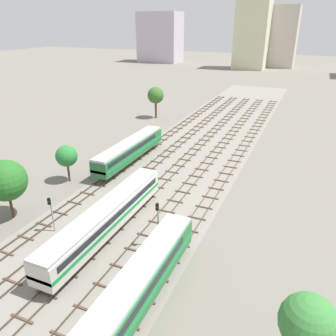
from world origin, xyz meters
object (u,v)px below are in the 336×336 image
object	(u,v)px
passenger_coach_centre_left_near	(107,216)
signal_post_mid	(158,219)
diesel_railcar_centre_right_nearest	(135,288)
signal_post_near	(51,210)
diesel_railcar_far_left_mid	(130,149)

from	to	relation	value
passenger_coach_centre_left_near	signal_post_mid	world-z (taller)	signal_post_mid
passenger_coach_centre_left_near	diesel_railcar_centre_right_nearest	bearing A→B (deg)	-45.69
diesel_railcar_centre_right_nearest	signal_post_near	world-z (taller)	signal_post_near
diesel_railcar_centre_right_nearest	diesel_railcar_far_left_mid	bearing A→B (deg)	120.12
diesel_railcar_far_left_mid	signal_post_mid	distance (m)	25.18
diesel_railcar_far_left_mid	signal_post_near	xyz separation A→B (m)	(2.13, -22.57, 0.43)
signal_post_near	signal_post_mid	xyz separation A→B (m)	(12.78, 2.30, 0.58)
diesel_railcar_centre_right_nearest	passenger_coach_centre_left_near	world-z (taller)	same
diesel_railcar_centre_right_nearest	diesel_railcar_far_left_mid	size ratio (longest dim) A/B	1.00
signal_post_near	diesel_railcar_far_left_mid	bearing A→B (deg)	95.39
diesel_railcar_centre_right_nearest	passenger_coach_centre_left_near	distance (m)	12.19
signal_post_near	signal_post_mid	size ratio (longest dim) A/B	0.83
passenger_coach_centre_left_near	signal_post_mid	distance (m)	6.47
diesel_railcar_centre_right_nearest	passenger_coach_centre_left_near	xyz separation A→B (m)	(-8.52, 8.72, 0.02)
diesel_railcar_centre_right_nearest	signal_post_near	xyz separation A→B (m)	(-14.90, 6.79, 0.43)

